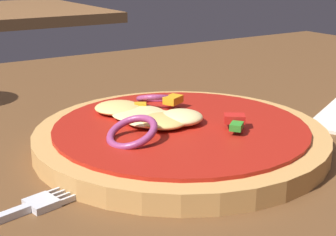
% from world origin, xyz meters
% --- Properties ---
extents(dining_table, '(1.27, 0.85, 0.03)m').
position_xyz_m(dining_table, '(0.00, 0.00, 0.02)').
color(dining_table, brown).
rests_on(dining_table, ground).
extents(pizza, '(0.25, 0.25, 0.04)m').
position_xyz_m(pizza, '(-0.01, -0.02, 0.04)').
color(pizza, tan).
rests_on(pizza, dining_table).
extents(fork, '(0.17, 0.05, 0.01)m').
position_xyz_m(fork, '(-0.18, -0.07, 0.03)').
color(fork, silver).
rests_on(fork, dining_table).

